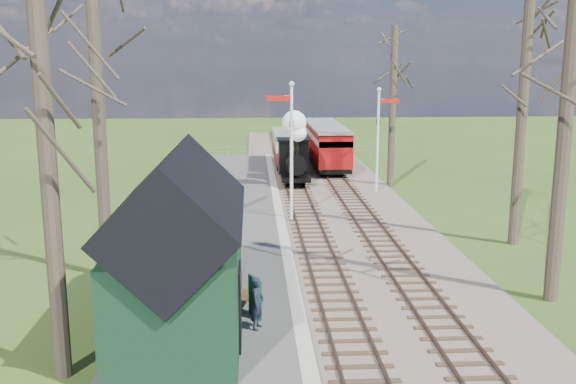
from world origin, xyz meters
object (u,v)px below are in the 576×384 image
station_shed (180,253)px  person (257,303)px  bench (238,293)px  locomotive (294,152)px  sign_board (255,297)px  semaphore_far (379,132)px  red_carriage_a (331,149)px  red_carriage_b (321,139)px  semaphore_near (290,142)px  coach (288,147)px

station_shed → person: (1.95, -0.06, -1.36)m
station_shed → bench: station_shed is taller
locomotive → sign_board: size_ratio=3.85×
semaphore_far → red_carriage_a: size_ratio=1.06×
red_carriage_b → station_shed: bearing=-102.9°
bench → person: 1.69m
bench → person: size_ratio=1.07×
station_shed → semaphore_near: (3.53, 12.00, 1.35)m
red_carriage_b → sign_board: size_ratio=4.91×
semaphore_far → bench: bearing=-113.8°
red_carriage_a → red_carriage_b: size_ratio=1.00×
semaphore_far → semaphore_near: bearing=-130.6°
locomotive → red_carriage_a: size_ratio=0.78×
red_carriage_a → person: (-4.95, -24.58, -0.67)m
locomotive → sign_board: bearing=-96.9°
red_carriage_a → bench: bearing=-103.4°
station_shed → coach: station_shed is taller
semaphore_near → bench: bearing=-101.4°
semaphore_near → bench: size_ratio=4.13×
semaphore_near → locomotive: size_ratio=1.47×
station_shed → semaphore_near: 12.58m
semaphore_near → semaphore_far: semaphore_near is taller
semaphore_far → person: size_ratio=4.06×
semaphore_far → red_carriage_b: bearing=98.4°
bench → person: person is taller
sign_board → semaphore_far: bearing=68.6°
red_carriage_b → sign_board: red_carriage_b is taller
locomotive → coach: size_ratio=0.62×
red_carriage_b → person: size_ratio=3.85×
semaphore_near → bench: 11.12m
station_shed → sign_board: size_ratio=5.71×
station_shed → bench: bearing=47.1°
semaphore_near → bench: (-2.12, -10.48, -3.03)m
station_shed → coach: (4.30, 26.55, -0.82)m
station_shed → red_carriage_b: 30.81m
semaphore_near → coach: size_ratio=0.92×
red_carriage_b → person: (-4.95, -30.08, -0.67)m
station_shed → locomotive: 20.93m
semaphore_far → red_carriage_b: 12.28m
coach → red_carriage_b: red_carriage_b is taller
locomotive → bench: 19.23m
red_carriage_a → red_carriage_b: same height
semaphore_near → semaphore_far: size_ratio=1.09×
locomotive → person: 20.70m
person → sign_board: bearing=19.6°
semaphore_far → locomotive: size_ratio=1.35×
semaphore_near → red_carriage_b: bearing=79.4°
red_carriage_a → person: size_ratio=3.85×
red_carriage_a → coach: bearing=142.1°
bench → sign_board: bearing=-56.4°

